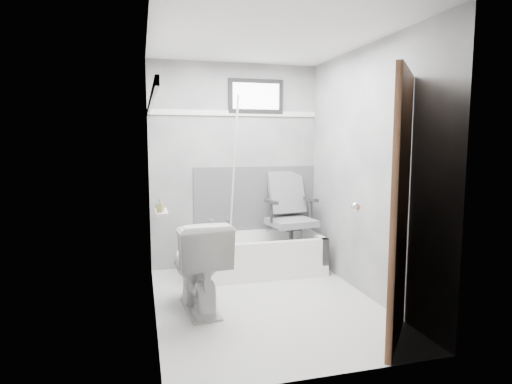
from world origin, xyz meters
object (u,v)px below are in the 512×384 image
object	(u,v)px
office_chair	(291,216)
soap_bottle_a	(160,206)
toilet	(198,265)
door	(459,215)
soap_bottle_b	(160,204)
bathtub	(256,254)

from	to	relation	value
office_chair	soap_bottle_a	distance (m)	1.91
toilet	soap_bottle_a	xyz separation A→B (m)	(-0.32, -0.12, 0.56)
office_chair	soap_bottle_a	size ratio (longest dim) A/B	9.39
door	soap_bottle_b	world-z (taller)	door
toilet	door	distance (m)	2.15
office_chair	soap_bottle_b	size ratio (longest dim) A/B	10.15
bathtub	soap_bottle_a	bearing A→B (deg)	-136.91
toilet	office_chair	bearing A→B (deg)	-147.06
bathtub	office_chair	size ratio (longest dim) A/B	1.47
soap_bottle_b	toilet	bearing A→B (deg)	-4.32
office_chair	bathtub	bearing A→B (deg)	178.86
soap_bottle_b	soap_bottle_a	bearing A→B (deg)	-90.00
office_chair	soap_bottle_a	bearing A→B (deg)	-152.65
bathtub	office_chair	bearing A→B (deg)	6.42
bathtub	office_chair	world-z (taller)	office_chair
door	soap_bottle_a	bearing A→B (deg)	148.29
office_chair	toilet	size ratio (longest dim) A/B	1.24
bathtub	soap_bottle_a	distance (m)	1.68
door	soap_bottle_a	xyz separation A→B (m)	(-1.92, 1.19, -0.03)
bathtub	soap_bottle_b	size ratio (longest dim) A/B	14.96
door	office_chair	bearing A→B (deg)	99.57
soap_bottle_a	soap_bottle_b	xyz separation A→B (m)	(0.00, 0.14, -0.01)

